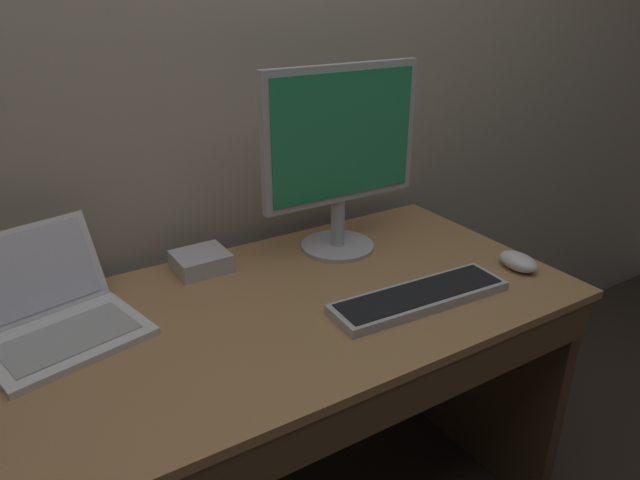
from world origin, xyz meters
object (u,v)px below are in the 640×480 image
object	(u,v)px
external_drive_box	(201,261)
wired_keyboard	(420,297)
laptop_white	(56,319)
external_monitor	(341,151)
computer_mouse	(518,262)

from	to	relation	value
external_drive_box	wired_keyboard	bearing A→B (deg)	-48.53
laptop_white	external_drive_box	distance (m)	0.39
laptop_white	external_monitor	xyz separation A→B (m)	(0.74, 0.04, 0.25)
computer_mouse	external_monitor	bearing A→B (deg)	134.10
external_monitor	computer_mouse	xyz separation A→B (m)	(0.33, -0.35, -0.26)
computer_mouse	external_drive_box	distance (m)	0.83
wired_keyboard	computer_mouse	world-z (taller)	computer_mouse
external_drive_box	computer_mouse	bearing A→B (deg)	-31.53
wired_keyboard	external_drive_box	bearing A→B (deg)	131.47
external_monitor	wired_keyboard	distance (m)	0.43
computer_mouse	external_drive_box	size ratio (longest dim) A/B	0.83
external_monitor	computer_mouse	size ratio (longest dim) A/B	4.51
laptop_white	external_drive_box	size ratio (longest dim) A/B	2.73
laptop_white	external_drive_box	xyz separation A→B (m)	(0.37, 0.13, -0.01)
external_monitor	wired_keyboard	xyz separation A→B (m)	(0.00, -0.34, -0.27)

